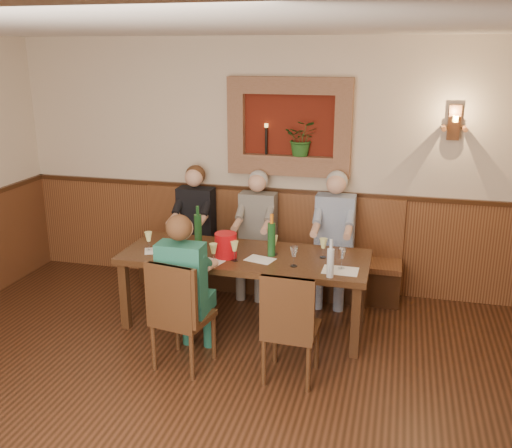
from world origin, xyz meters
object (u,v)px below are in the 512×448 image
Objects in this scene: person_bench_mid at (256,243)px; wine_bottle_green_b at (198,229)px; person_bench_left at (194,238)px; wine_bottle_green_a at (271,239)px; chair_near_right at (291,347)px; spittoon_bucket at (226,245)px; bench at (267,261)px; person_chair_front at (186,301)px; water_bottle at (330,262)px; person_bench_right at (333,248)px; chair_near_left at (183,335)px; dining_table at (245,261)px.

wine_bottle_green_b is at bearing -122.12° from person_bench_mid.
wine_bottle_green_a is (1.10, -0.81, 0.34)m from person_bench_left.
chair_near_right is 1.22m from spittoon_bucket.
wine_bottle_green_b reaches higher than bench.
spittoon_bucket is (0.16, 0.66, 0.30)m from person_chair_front.
bench is at bearing 79.72° from person_chair_front.
spittoon_bucket is 0.44m from wine_bottle_green_a.
person_bench_left reaches higher than bench.
chair_near_right is 0.81m from water_bottle.
wine_bottle_green_a is at bearing -9.17° from wine_bottle_green_b.
person_bench_left reaches higher than water_bottle.
wine_bottle_green_a is at bearing -121.77° from person_bench_right.
person_bench_right is at bearing 27.87° from wine_bottle_green_b.
chair_near_right is 0.69× the size of person_bench_left.
person_bench_right is at bearing -0.09° from person_bench_mid.
water_bottle is at bearing -13.82° from spittoon_bucket.
person_bench_mid is 5.81× the size of spittoon_bucket.
wine_bottle_green_a is at bearing -74.22° from bench.
chair_near_left is at bearing -122.01° from person_bench_right.
person_bench_mid is 1.01m from spittoon_bucket.
chair_near_right is 2.26m from person_bench_left.
person_bench_left is 1.21m from spittoon_bucket.
person_bench_mid reaches higher than wine_bottle_green_a.
person_bench_right is at bearing 87.42° from chair_near_right.
person_bench_mid is 1.01× the size of person_chair_front.
water_bottle is at bearing 64.44° from chair_near_right.
wine_bottle_green_b is (0.31, -0.69, 0.34)m from person_bench_left.
person_bench_left reaches higher than person_chair_front.
wine_bottle_green_b reaches higher than water_bottle.
water_bottle is at bearing -23.12° from dining_table.
wine_bottle_green_a is at bearing 54.59° from person_chair_front.
wine_bottle_green_a is at bearing 19.45° from spittoon_bucket.
bench is 1.77m from person_chair_front.
person_bench_right reaches higher than person_bench_mid.
chair_near_left is 2.87× the size of water_bottle.
person_chair_front is 1.02m from wine_bottle_green_b.
chair_near_left is at bearing -99.79° from bench.
chair_near_left is at bearing -78.28° from wine_bottle_green_b.
spittoon_bucket is 0.47m from wine_bottle_green_b.
chair_near_left is 0.73× the size of person_chair_front.
chair_near_left is 1.02× the size of chair_near_right.
person_chair_front reaches higher than bench.
bench is 7.33× the size of wine_bottle_green_b.
person_bench_right reaches higher than dining_table.
water_bottle is at bearing -56.36° from bench.
wine_bottle_green_b reaches higher than chair_near_right.
chair_near_left is 2.40× the size of wine_bottle_green_a.
person_bench_mid is (-0.73, 1.69, 0.29)m from chair_near_right.
person_bench_left is (-0.84, 0.84, -0.09)m from dining_table.
spittoon_bucket is 0.69× the size of water_bottle.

